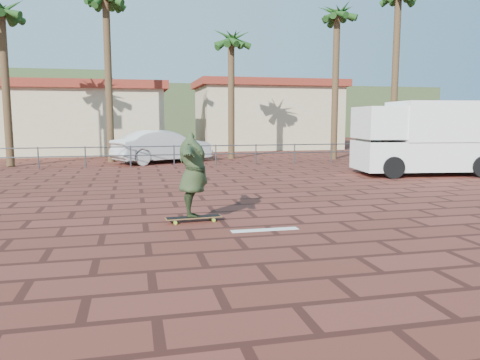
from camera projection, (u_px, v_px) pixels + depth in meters
name	position (u px, v px, depth m)	size (l,w,h in m)	color
ground	(220.00, 219.00, 10.53)	(120.00, 120.00, 0.00)	maroon
paint_stripe	(265.00, 230.00, 9.53)	(1.40, 0.22, 0.01)	white
guardrail	(174.00, 152.00, 22.04)	(24.06, 0.06, 1.00)	#47494F
palm_far_left	(1.00, 16.00, 21.03)	(2.40, 2.40, 8.25)	brown
palm_left	(106.00, 3.00, 23.32)	(2.40, 2.40, 9.45)	brown
palm_center	(231.00, 42.00, 25.45)	(2.40, 2.40, 7.75)	brown
palm_right	(337.00, 18.00, 25.05)	(2.40, 2.40, 9.05)	brown
building_west	(67.00, 118.00, 30.17)	(12.60, 7.60, 4.50)	beige
building_east	(267.00, 114.00, 35.16)	(10.60, 6.60, 5.00)	beige
hill_front	(148.00, 112.00, 58.46)	(70.00, 18.00, 6.00)	#384C28
longboard	(194.00, 218.00, 10.24)	(1.25, 0.37, 0.12)	olive
skateboarder	(193.00, 175.00, 10.11)	(2.27, 0.62, 1.84)	#2D3B1F
campervan	(429.00, 136.00, 18.73)	(5.88, 3.07, 2.92)	white
car_silver	(166.00, 145.00, 25.87)	(1.86, 4.62, 1.57)	#AEB1B6
car_white	(163.00, 147.00, 23.78)	(1.75, 5.03, 1.66)	silver
street_sign	(356.00, 131.00, 23.97)	(0.47, 0.06, 2.32)	gray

